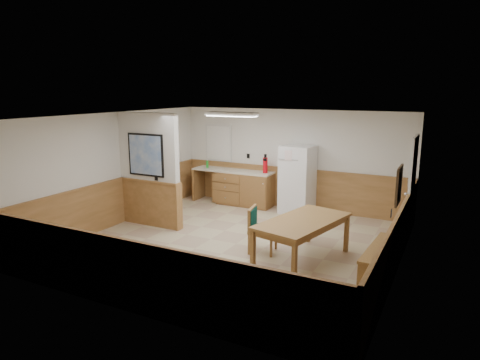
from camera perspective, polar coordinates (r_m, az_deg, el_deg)
The scene contains 20 objects.
ground at distance 8.52m, azimuth -0.51°, elevation -8.49°, with size 6.00×6.00×0.00m, color #C2B28B.
ceiling at distance 8.00m, azimuth -0.54°, elevation 8.53°, with size 6.00×6.00×0.02m, color white.
back_wall at distance 10.87m, azimuth 6.84°, elevation 2.75°, with size 6.00×0.02×2.50m, color silver.
right_wall at distance 7.32m, azimuth 20.80°, elevation -2.53°, with size 0.02×6.00×2.50m, color silver.
left_wall at distance 9.90m, azimuth -16.11°, elevation 1.44°, with size 0.02×6.00×2.50m, color silver.
wainscot_back at distance 11.00m, azimuth 6.70°, elevation -1.12°, with size 6.00×0.04×1.00m, color #AE7A45.
wainscot_right at distance 7.53m, azimuth 20.22°, elevation -8.05°, with size 0.04×6.00×1.00m, color #AE7A45.
wainscot_left at distance 10.04m, azimuth -15.77°, elevation -2.77°, with size 0.04×6.00×1.00m, color #AE7A45.
partition_wall at distance 9.56m, azimuth -12.01°, elevation 1.18°, with size 1.50×0.20×2.50m.
kitchen_counter at distance 11.21m, azimuth 0.37°, elevation -0.99°, with size 2.20×0.61×1.00m.
exterior_door at distance 9.21m, azimuth 21.87°, elevation -0.99°, with size 0.07×1.02×2.15m.
kitchen_window at distance 11.69m, azimuth -2.89°, elevation 4.96°, with size 0.80×0.04×1.00m.
wall_painting at distance 6.96m, azimuth 20.41°, elevation -0.68°, with size 0.04×0.50×0.60m.
fluorescent_fixture at distance 9.52m, azimuth -1.18°, elevation 8.77°, with size 1.20×0.30×0.09m.
refrigerator at distance 10.50m, azimuth 7.67°, elevation 0.07°, with size 0.78×0.75×1.66m.
dining_table at distance 7.62m, azimuth 8.36°, elevation -5.91°, with size 1.35×2.05×0.75m.
dining_bench at distance 7.50m, azimuth 18.15°, elevation -9.26°, with size 0.43×1.58×0.45m.
dining_chair at distance 8.00m, azimuth 2.43°, elevation -6.15°, with size 0.73×0.56×0.85m.
fire_extinguisher at distance 10.85m, azimuth 3.39°, elevation 2.05°, with size 0.16×0.16×0.48m.
soap_bottle at distance 11.57m, azimuth -4.38°, elevation 2.10°, with size 0.06×0.06×0.20m, color green.
Camera 1 is at (3.71, -7.07, 3.00)m, focal length 32.00 mm.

